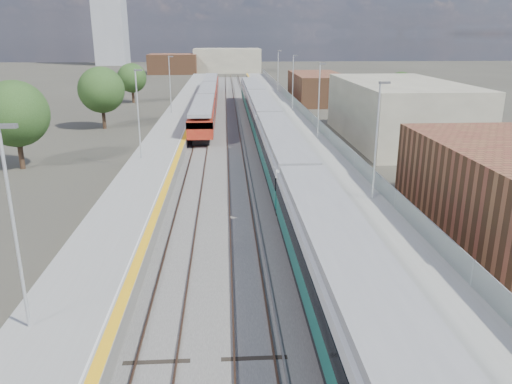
{
  "coord_description": "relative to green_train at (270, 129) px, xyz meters",
  "views": [
    {
      "loc": [
        -2.88,
        -8.42,
        11.26
      ],
      "look_at": [
        -1.13,
        20.03,
        2.2
      ],
      "focal_mm": 35.0,
      "sensor_mm": 36.0,
      "label": 1
    }
  ],
  "objects": [
    {
      "name": "green_train",
      "position": [
        0.0,
        0.0,
        0.0
      ],
      "size": [
        3.0,
        83.35,
        3.3
      ],
      "color": "black",
      "rests_on": "ground"
    },
    {
      "name": "platform_left",
      "position": [
        -10.55,
        12.33,
        -1.81
      ],
      "size": [
        4.3,
        155.0,
        8.52
      ],
      "color": "slate",
      "rests_on": "ground"
    },
    {
      "name": "ballast_bed",
      "position": [
        -3.75,
        12.34,
        -2.29
      ],
      "size": [
        10.5,
        155.0,
        0.06
      ],
      "primitive_type": "cube",
      "color": "#565451",
      "rests_on": "ground"
    },
    {
      "name": "tree_c",
      "position": [
        -20.01,
        38.35,
        1.84
      ],
      "size": [
        4.88,
        4.88,
        6.62
      ],
      "color": "#382619",
      "rests_on": "ground"
    },
    {
      "name": "ground",
      "position": [
        -1.5,
        9.84,
        -2.32
      ],
      "size": [
        320.0,
        320.0,
        0.0
      ],
      "primitive_type": "plane",
      "color": "#47443A",
      "rests_on": "ground"
    },
    {
      "name": "buildings",
      "position": [
        -19.62,
        98.43,
        8.38
      ],
      "size": [
        72.0,
        185.5,
        40.0
      ],
      "color": "brown",
      "rests_on": "ground"
    },
    {
      "name": "red_train",
      "position": [
        -7.0,
        29.03,
        -0.29
      ],
      "size": [
        2.73,
        55.41,
        3.45
      ],
      "color": "black",
      "rests_on": "ground"
    },
    {
      "name": "tracks",
      "position": [
        -3.15,
        14.01,
        -2.22
      ],
      "size": [
        8.96,
        160.0,
        0.17
      ],
      "color": "#4C3323",
      "rests_on": "ground"
    },
    {
      "name": "tree_a",
      "position": [
        -22.15,
        -5.25,
        2.48
      ],
      "size": [
        5.63,
        5.63,
        7.63
      ],
      "color": "#382619",
      "rests_on": "ground"
    },
    {
      "name": "platform_right",
      "position": [
        3.78,
        12.33,
        -1.79
      ],
      "size": [
        4.7,
        155.0,
        8.52
      ],
      "color": "slate",
      "rests_on": "ground"
    },
    {
      "name": "tree_b",
      "position": [
        -19.4,
        13.97,
        2.42
      ],
      "size": [
        5.56,
        5.56,
        7.54
      ],
      "color": "#382619",
      "rests_on": "ground"
    },
    {
      "name": "tree_d",
      "position": [
        23.16,
        29.45,
        1.24
      ],
      "size": [
        4.18,
        4.18,
        5.66
      ],
      "color": "#382619",
      "rests_on": "ground"
    }
  ]
}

